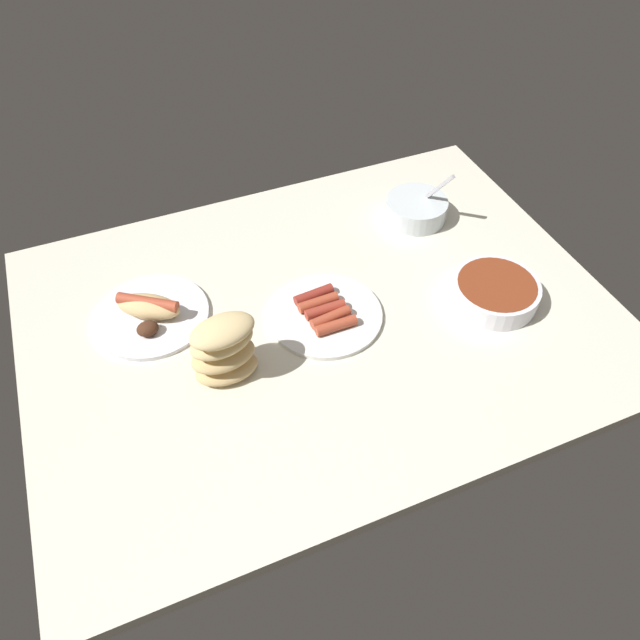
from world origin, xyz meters
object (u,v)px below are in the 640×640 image
bowl_coleslaw (416,208)px  bowl_chili (495,291)px  bread_stack (224,349)px  plate_sausages (325,313)px  plate_hotdog_assembled (150,312)px

bowl_coleslaw → bowl_chili: size_ratio=0.82×
bread_stack → bowl_coleslaw: bearing=26.8°
plate_sausages → plate_hotdog_assembled: (-33.42, 13.43, 0.84)cm
bowl_chili → plate_hotdog_assembled: size_ratio=0.77×
bread_stack → plate_hotdog_assembled: (-10.48, 19.86, -5.42)cm
plate_hotdog_assembled → bowl_coleslaw: bearing=7.3°
bowl_chili → bread_stack: bearing=177.1°
bread_stack → plate_hotdog_assembled: size_ratio=0.61×
bowl_coleslaw → plate_hotdog_assembled: (-66.61, -8.53, -1.04)cm
plate_sausages → bowl_chili: bowl_chili is taller
plate_sausages → bowl_chili: size_ratio=1.30×
bowl_coleslaw → plate_sausages: (-33.18, -21.96, -1.88)cm
bowl_coleslaw → bowl_chili: (1.69, -31.28, -0.16)cm
plate_sausages → bowl_coleslaw: bearing=33.5°
plate_sausages → bread_stack: (-22.94, -6.43, 6.26)cm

